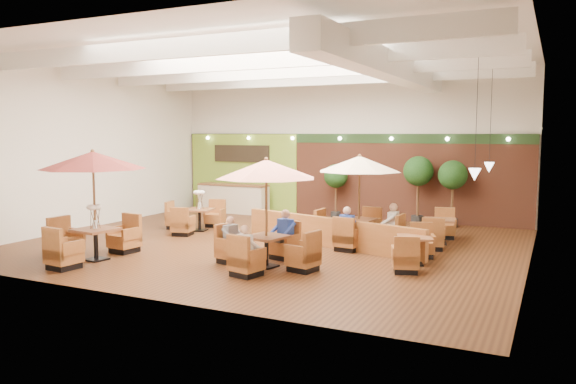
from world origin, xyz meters
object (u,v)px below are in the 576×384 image
Objects in this scene: table_4 at (414,251)px; diner_1 at (284,230)px; table_0 at (91,182)px; topiary_2 at (453,178)px; diner_2 at (232,234)px; booth_divider at (329,232)px; table_1 at (266,193)px; table_5 at (439,232)px; table_3 at (194,217)px; service_counter at (233,198)px; topiary_0 at (336,178)px; topiary_1 at (418,174)px; diner_4 at (391,221)px; diner_3 at (348,224)px; table_2 at (359,183)px; diner_0 at (246,245)px.

table_4 is 3.32m from diner_1.
table_0 is 5.05m from diner_1.
table_0 is at bearing -128.98° from topiary_2.
table_4 is 3.54× the size of diner_2.
table_0 is at bearing -124.08° from booth_divider.
table_1 is 1.44m from diner_1.
table_5 is (0.05, 2.93, 0.01)m from table_4.
table_0 reaches higher than topiary_2.
table_1 is at bearing 22.57° from table_0.
booth_divider is 2.14× the size of table_0.
diner_1 is (-3.24, -3.76, 0.41)m from table_5.
diner_2 is at bearing -167.88° from table_1.
service_counter is at bearing 89.96° from table_3.
table_5 is at bearing -35.56° from topiary_0.
topiary_1 is 4.46m from diner_4.
table_0 reaches higher than diner_3.
table_3 is at bearing -171.58° from booth_divider.
table_2 is at bearing 91.00° from diner_4.
table_3 is at bearing 91.54° from diner_4.
booth_divider is 8.50× the size of diner_2.
topiary_2 reaches higher than diner_4.
table_0 reaches higher than table_1.
topiary_1 is at bearing 172.92° from diner_2.
booth_divider is at bearing -85.94° from diner_1.
booth_divider is 3.92m from diner_0.
service_counter is at bearing -177.40° from topiary_0.
table_0 is at bearing -133.93° from table_2.
service_counter is at bearing 157.18° from booth_divider.
diner_0 is (-1.89, -8.91, -1.09)m from topiary_1.
diner_2 is at bearing 153.18° from diner_0.
table_2 is at bearing 119.31° from table_4.
table_0 is 3.97× the size of diner_2.
service_counter is 1.23× the size of topiary_1.
table_3 is 1.07× the size of topiary_1.
booth_divider is 2.90m from table_4.
topiary_0 reaches higher than diner_3.
table_5 is 3.33× the size of diner_3.
table_1 reaches higher than table_3.
topiary_2 is (7.70, 4.40, 1.28)m from table_3.
table_5 is (7.60, 5.99, -1.66)m from table_0.
booth_divider is 0.77m from diner_3.
topiary_0 is 2.91× the size of diner_2.
table_4 is 1.04× the size of topiary_1.
table_2 is 4.31m from diner_2.
table_0 reaches higher than diner_4.
diner_2 is (-0.98, -0.98, -0.04)m from diner_1.
table_3 is 6.47m from diner_0.
table_1 is (4.36, 1.25, -0.20)m from table_0.
table_3 is (-5.78, -0.06, -1.36)m from table_2.
topiary_1 is 3.41× the size of diner_2.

